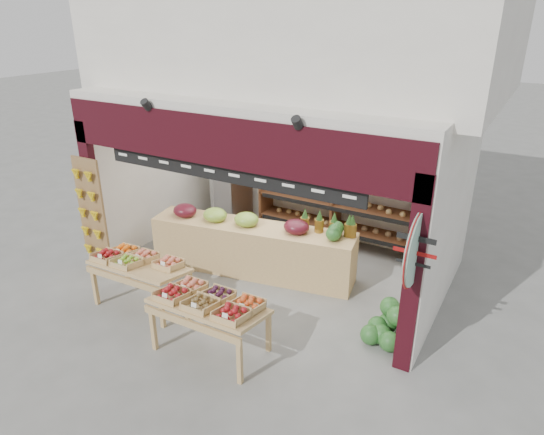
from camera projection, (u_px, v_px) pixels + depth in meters
The scene contains 11 objects.
ground at pixel (262, 278), 8.41m from camera, with size 60.00×60.00×0.00m, color slate.
shop_structure at pixel (310, 34), 8.16m from camera, with size 6.36×5.12×5.40m.
banana_board at pixel (90, 211), 8.29m from camera, with size 0.60×0.15×1.80m.
gift_sign at pixel (415, 250), 5.55m from camera, with size 0.04×0.93×0.92m.
back_shelving at pixel (337, 184), 9.23m from camera, with size 3.22×0.53×1.97m.
refrigerator at pixel (231, 187), 10.30m from camera, with size 0.64×0.64×1.66m, color silver.
cardboard_stack at pixel (201, 240), 9.19m from camera, with size 1.10×0.80×0.73m.
mid_counter at pixel (252, 247), 8.43m from camera, with size 3.64×1.30×1.11m.
display_table_left at pixel (136, 262), 7.45m from camera, with size 1.47×0.86×0.94m.
display_table_right at pixel (209, 303), 6.34m from camera, with size 1.51×0.86×0.97m.
watermelon_pile at pixel (391, 329), 6.74m from camera, with size 0.77×0.72×0.55m.
Camera 1 is at (3.80, -6.26, 4.26)m, focal length 32.00 mm.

